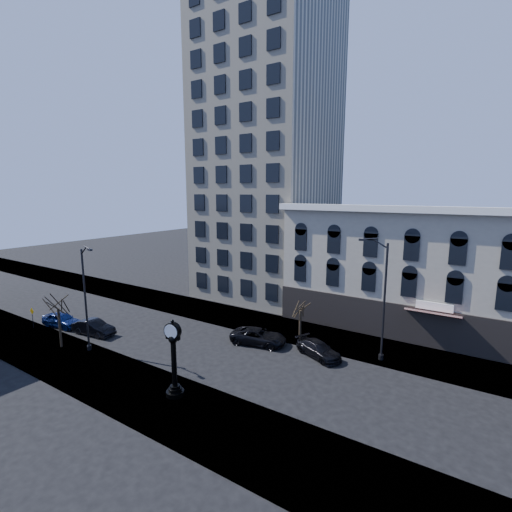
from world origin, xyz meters
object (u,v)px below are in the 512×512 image
Objects in this scene: street_clock at (174,362)px; car_near_b at (94,327)px; street_lamp_near at (86,271)px; car_near_a at (62,320)px; warning_sign at (32,314)px.

street_clock reaches higher than car_near_b.
car_near_a is (-8.43, 2.14, -6.47)m from street_lamp_near.
car_near_b is at bearing 21.27° from warning_sign.
car_near_a is at bearing 178.39° from street_lamp_near.
street_clock is 19.67m from car_near_a.
street_clock is at bearing 7.42° from street_lamp_near.
street_clock reaches higher than warning_sign.
street_lamp_near is 4.39× the size of warning_sign.
street_clock is at bearing -111.96° from car_near_b.
warning_sign is (-10.18, 0.15, -5.63)m from street_lamp_near.
street_lamp_near is 7.98m from car_near_b.
street_clock reaches higher than car_near_a.
street_lamp_near reaches higher than car_near_a.
street_lamp_near is 11.64m from warning_sign.
street_lamp_near is 10.84m from car_near_a.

